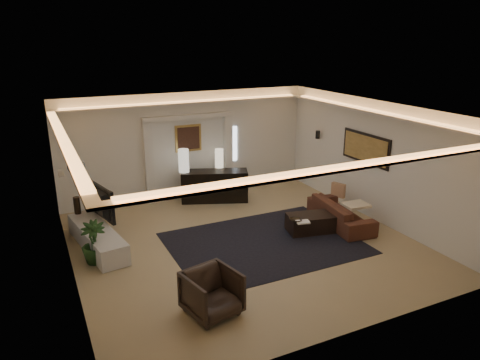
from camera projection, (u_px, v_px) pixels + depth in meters
name	position (u px, v px, depth m)	size (l,w,h in m)	color
floor	(244.00, 243.00, 9.83)	(7.00, 7.00, 0.00)	tan
ceiling	(244.00, 111.00, 8.95)	(7.00, 7.00, 0.00)	white
wall_back	(188.00, 145.00, 12.40)	(7.00, 7.00, 0.00)	white
wall_front	(352.00, 248.00, 6.38)	(7.00, 7.00, 0.00)	white
wall_left	(66.00, 206.00, 7.95)	(7.00, 7.00, 0.00)	white
wall_right	(374.00, 161.00, 10.83)	(7.00, 7.00, 0.00)	white
cove_soffit	(244.00, 125.00, 9.03)	(7.00, 7.00, 0.04)	silver
daylight_slit	(233.00, 144.00, 12.96)	(0.25, 0.03, 1.00)	white
area_rug	(264.00, 243.00, 9.82)	(4.00, 3.00, 0.01)	black
pilaster_left	(149.00, 163.00, 11.95)	(0.22, 0.20, 2.20)	silver
pilaster_right	(228.00, 154.00, 12.89)	(0.22, 0.20, 2.20)	silver
alcove_header	(188.00, 117.00, 12.07)	(2.52, 0.20, 0.12)	silver
painting_frame	(188.00, 138.00, 12.31)	(0.74, 0.04, 0.74)	tan
painting_canvas	(189.00, 138.00, 12.29)	(0.62, 0.02, 0.62)	#4C2D1E
art_panel_frame	(366.00, 148.00, 11.00)	(0.04, 1.64, 0.74)	black
art_panel_gold	(365.00, 148.00, 10.99)	(0.02, 1.50, 0.62)	tan
wall_sconce	(318.00, 135.00, 12.60)	(0.12, 0.12, 0.22)	black
wall_niche	(61.00, 174.00, 9.12)	(0.10, 0.55, 0.04)	silver
console	(215.00, 187.00, 12.26)	(1.78, 0.56, 0.89)	black
lamp_left	(184.00, 163.00, 11.97)	(0.28, 0.28, 0.62)	beige
lamp_right	(219.00, 159.00, 12.39)	(0.23, 0.23, 0.52)	#FFEEC9
media_ledge	(97.00, 238.00, 9.55)	(0.58, 2.32, 0.43)	silver
tv	(95.00, 202.00, 9.93)	(0.17, 1.31, 0.75)	black
figurine	(77.00, 205.00, 10.24)	(0.15, 0.15, 0.40)	black
ginger_jar	(76.00, 164.00, 9.06)	(0.35, 0.35, 0.37)	#3F4B51
plant	(94.00, 243.00, 8.88)	(0.48, 0.48, 0.86)	#20411A
sofa	(341.00, 213.00, 10.74)	(0.78, 1.98, 0.58)	#3E1F15
throw_blanket	(356.00, 205.00, 10.52)	(0.56, 0.46, 0.06)	silver
throw_pillow	(338.00, 190.00, 11.53)	(0.11, 0.36, 0.36)	tan
coffee_table	(311.00, 223.00, 10.37)	(1.09, 0.59, 0.41)	black
bowl	(295.00, 220.00, 9.93)	(0.27, 0.27, 0.07)	black
magazine	(303.00, 222.00, 9.87)	(0.29, 0.21, 0.03)	white
armchair	(212.00, 293.00, 7.24)	(0.80, 0.82, 0.75)	black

